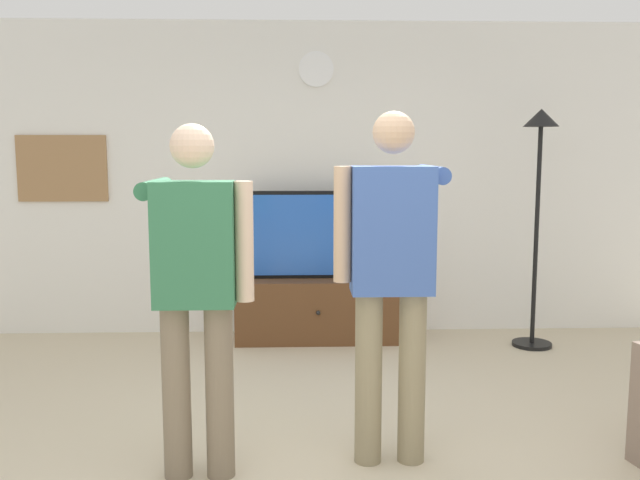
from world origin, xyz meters
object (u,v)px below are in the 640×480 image
(tv_stand, at_px, (317,309))
(framed_picture, at_px, (62,168))
(television, at_px, (317,235))
(person_standing_nearer_couch, at_px, (391,267))
(floor_lamp, at_px, (539,179))
(wall_clock, at_px, (316,69))
(person_standing_nearer_lamp, at_px, (196,282))

(tv_stand, relative_size, framed_picture, 1.80)
(television, distance_m, person_standing_nearer_couch, 2.36)
(television, height_order, floor_lamp, floor_lamp)
(tv_stand, xyz_separation_m, wall_clock, (0.00, 0.29, 2.03))
(tv_stand, xyz_separation_m, framed_picture, (-2.18, 0.30, 1.19))
(television, relative_size, wall_clock, 4.24)
(tv_stand, distance_m, floor_lamp, 2.11)
(framed_picture, bearing_deg, television, -6.51)
(television, height_order, wall_clock, wall_clock)
(tv_stand, bearing_deg, person_standing_nearer_lamp, -105.43)
(tv_stand, height_order, floor_lamp, floor_lamp)
(television, bearing_deg, person_standing_nearer_couch, -82.60)
(television, relative_size, person_standing_nearer_lamp, 0.73)
(wall_clock, height_order, person_standing_nearer_couch, wall_clock)
(wall_clock, distance_m, person_standing_nearer_lamp, 3.08)
(tv_stand, relative_size, floor_lamp, 0.71)
(tv_stand, relative_size, television, 1.08)
(person_standing_nearer_couch, bearing_deg, person_standing_nearer_lamp, -172.46)
(person_standing_nearer_lamp, bearing_deg, tv_stand, 74.57)
(person_standing_nearer_lamp, relative_size, person_standing_nearer_couch, 0.96)
(framed_picture, distance_m, person_standing_nearer_lamp, 3.14)
(floor_lamp, bearing_deg, tv_stand, 172.18)
(tv_stand, distance_m, framed_picture, 2.50)
(wall_clock, xyz_separation_m, floor_lamp, (1.77, -0.53, -0.91))
(wall_clock, relative_size, person_standing_nearer_lamp, 0.17)
(tv_stand, height_order, framed_picture, framed_picture)
(tv_stand, bearing_deg, framed_picture, 172.29)
(person_standing_nearer_couch, bearing_deg, wall_clock, 96.71)
(television, xyz_separation_m, person_standing_nearer_couch, (0.30, -2.33, 0.13))
(person_standing_nearer_lamp, xyz_separation_m, person_standing_nearer_couch, (0.97, 0.13, 0.05))
(wall_clock, bearing_deg, person_standing_nearer_lamp, -103.85)
(television, distance_m, wall_clock, 1.41)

